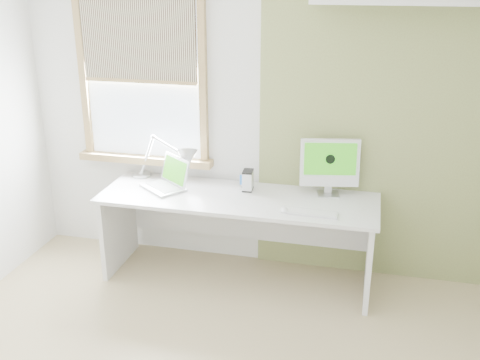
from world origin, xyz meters
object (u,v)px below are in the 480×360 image
(external_drive, at_px, (248,180))
(imac, at_px, (330,164))
(desk, at_px, (240,216))
(laptop, at_px, (168,180))
(desk_lamp, at_px, (178,160))

(external_drive, relative_size, imac, 0.35)
(imac, bearing_deg, desk, -166.66)
(external_drive, height_order, imac, imac)
(laptop, bearing_deg, desk, -0.19)
(desk_lamp, bearing_deg, imac, 1.86)
(desk_lamp, relative_size, external_drive, 4.02)
(laptop, bearing_deg, imac, 7.10)
(desk_lamp, height_order, laptop, desk_lamp)
(desk_lamp, distance_m, imac, 1.24)
(desk, distance_m, external_drive, 0.30)
(desk, xyz_separation_m, desk_lamp, (-0.55, 0.12, 0.40))
(laptop, bearing_deg, desk_lamp, 66.19)
(external_drive, bearing_deg, laptop, -171.34)
(imac, bearing_deg, external_drive, -174.49)
(desk, relative_size, desk_lamp, 3.30)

